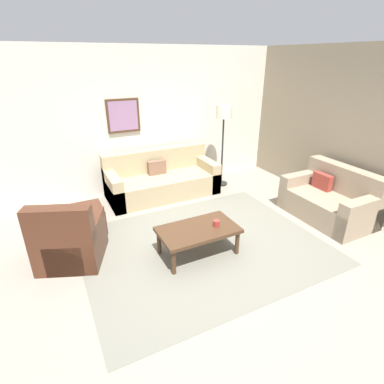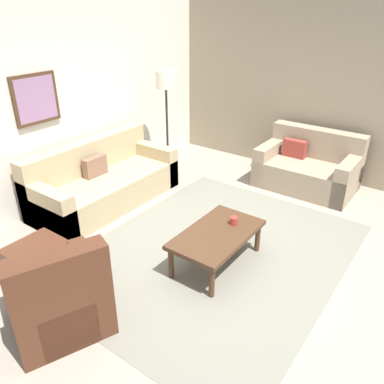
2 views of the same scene
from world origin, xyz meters
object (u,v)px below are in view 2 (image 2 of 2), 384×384
object	(u,v)px
coffee_table	(217,236)
couch_loveseat	(309,168)
lamp_standing	(166,91)
armchair_leather	(59,302)
cup	(234,221)
framed_artwork	(36,99)
couch_main	(101,182)
ottoman	(40,263)

from	to	relation	value
coffee_table	couch_loveseat	bearing A→B (deg)	-1.49
lamp_standing	coffee_table	bearing A→B (deg)	-128.95
armchair_leather	lamp_standing	distance (m)	3.76
armchair_leather	coffee_table	size ratio (longest dim) A/B	0.95
couch_loveseat	lamp_standing	xyz separation A→B (m)	(-0.93, 2.11, 1.11)
coffee_table	cup	xyz separation A→B (m)	(0.26, -0.06, 0.10)
cup	framed_artwork	bearing A→B (deg)	100.60
couch_loveseat	cup	size ratio (longest dim) A/B	16.60
lamp_standing	framed_artwork	world-z (taller)	framed_artwork
cup	couch_main	bearing A→B (deg)	89.09
ottoman	coffee_table	world-z (taller)	coffee_table
couch_loveseat	cup	xyz separation A→B (m)	(-2.33, 0.01, 0.16)
couch_main	cup	bearing A→B (deg)	-90.91
armchair_leather	framed_artwork	bearing A→B (deg)	55.58
armchair_leather	lamp_standing	size ratio (longest dim) A/B	0.61
armchair_leather	couch_loveseat	bearing A→B (deg)	-8.91
armchair_leather	coffee_table	world-z (taller)	armchair_leather
couch_main	cup	distance (m)	2.26
framed_artwork	couch_main	bearing A→B (deg)	-38.63
couch_main	cup	size ratio (longest dim) A/B	24.71
armchair_leather	framed_artwork	xyz separation A→B (m)	(1.39, 2.03, 1.25)
couch_loveseat	cup	world-z (taller)	couch_loveseat
armchair_leather	cup	xyz separation A→B (m)	(1.89, -0.65, 0.15)
couch_main	cup	world-z (taller)	couch_main
couch_loveseat	coffee_table	size ratio (longest dim) A/B	1.33
coffee_table	framed_artwork	xyz separation A→B (m)	(-0.24, 2.62, 1.19)
armchair_leather	framed_artwork	world-z (taller)	framed_artwork
lamp_standing	armchair_leather	bearing A→B (deg)	-156.17
coffee_table	lamp_standing	world-z (taller)	lamp_standing
ottoman	coffee_table	xyz separation A→B (m)	(1.32, -1.36, 0.16)
coffee_table	lamp_standing	size ratio (longest dim) A/B	0.64
armchair_leather	ottoman	world-z (taller)	armchair_leather
ottoman	lamp_standing	xyz separation A→B (m)	(2.98, 0.69, 1.21)
couch_loveseat	cup	distance (m)	2.33
coffee_table	framed_artwork	bearing A→B (deg)	95.28
couch_loveseat	framed_artwork	world-z (taller)	framed_artwork
couch_main	coffee_table	world-z (taller)	couch_main
armchair_leather	lamp_standing	xyz separation A→B (m)	(3.29, 1.45, 1.10)
couch_loveseat	ottoman	world-z (taller)	couch_loveseat
coffee_table	lamp_standing	bearing A→B (deg)	51.05
framed_artwork	coffee_table	bearing A→B (deg)	-84.72
couch_loveseat	lamp_standing	bearing A→B (deg)	113.78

